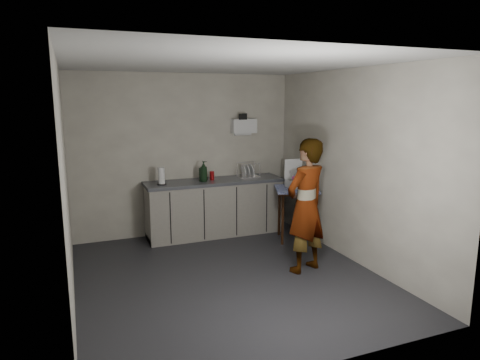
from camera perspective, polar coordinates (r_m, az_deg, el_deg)
name	(u,v)px	position (r m, az deg, el deg)	size (l,w,h in m)	color
ground	(228,277)	(5.51, -1.64, -12.76)	(4.00, 4.00, 0.00)	#28282D
wall_back	(185,155)	(7.01, -7.32, 3.33)	(3.60, 0.02, 2.60)	#B8AFA0
wall_right	(351,166)	(5.98, 14.63, 1.77)	(0.02, 4.00, 2.60)	#B8AFA0
wall_left	(67,186)	(4.83, -22.09, -0.77)	(0.02, 4.00, 2.60)	#B8AFA0
ceiling	(227,64)	(5.06, -1.80, 15.25)	(3.60, 4.00, 0.01)	white
kitchen_counter	(215,209)	(7.02, -3.38, -3.87)	(2.24, 0.62, 0.91)	black
wall_shelf	(244,126)	(7.21, 0.50, 7.19)	(0.42, 0.18, 0.37)	white
side_table	(296,195)	(6.73, 7.53, -1.98)	(0.83, 0.83, 0.83)	#381C0C
standing_man	(306,206)	(5.50, 8.78, -3.44)	(0.63, 0.41, 1.72)	#B2A593
soap_bottle	(204,171)	(6.77, -4.87, 1.16)	(0.13, 0.13, 0.33)	black
soda_can	(212,176)	(6.91, -3.76, 0.59)	(0.07, 0.07, 0.14)	#B31115
dark_bottle	(201,175)	(6.81, -5.23, 0.73)	(0.06, 0.06, 0.21)	black
paper_towel	(161,176)	(6.62, -10.44, 0.47)	(0.15, 0.15, 0.26)	black
dish_rack	(248,174)	(7.12, 1.07, 0.81)	(0.35, 0.26, 0.25)	white
bakery_box	(297,181)	(6.76, 7.62, -0.17)	(0.31, 0.32, 0.43)	white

